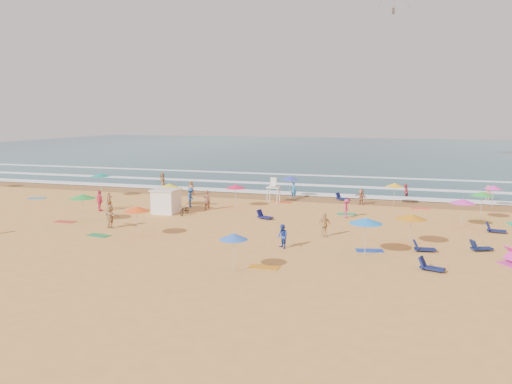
# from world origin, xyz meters

# --- Properties ---
(ground) EXTENTS (220.00, 220.00, 0.00)m
(ground) POSITION_xyz_m (0.00, 0.00, 0.00)
(ground) COLOR gold
(ground) RESTS_ON ground
(ocean) EXTENTS (220.00, 140.00, 0.18)m
(ocean) POSITION_xyz_m (0.00, 84.00, 0.00)
(ocean) COLOR #0C4756
(ocean) RESTS_ON ground
(wet_sand) EXTENTS (220.00, 220.00, 0.00)m
(wet_sand) POSITION_xyz_m (0.00, 12.50, 0.01)
(wet_sand) COLOR olive
(wet_sand) RESTS_ON ground
(surf_foam) EXTENTS (200.00, 18.70, 0.05)m
(surf_foam) POSITION_xyz_m (0.00, 21.32, 0.10)
(surf_foam) COLOR white
(surf_foam) RESTS_ON ground
(cabana) EXTENTS (2.00, 2.00, 2.00)m
(cabana) POSITION_xyz_m (-4.68, 1.38, 1.00)
(cabana) COLOR white
(cabana) RESTS_ON ground
(cabana_roof) EXTENTS (2.20, 2.20, 0.12)m
(cabana_roof) POSITION_xyz_m (-4.68, 1.38, 2.06)
(cabana_roof) COLOR silver
(cabana_roof) RESTS_ON cabana
(bicycle) EXTENTS (0.60, 1.67, 0.87)m
(bicycle) POSITION_xyz_m (-2.78, 1.08, 0.44)
(bicycle) COLOR black
(bicycle) RESTS_ON ground
(lifeguard_stand) EXTENTS (1.20, 1.20, 2.10)m
(lifeguard_stand) POSITION_xyz_m (2.98, 9.20, 1.05)
(lifeguard_stand) COLOR white
(lifeguard_stand) RESTS_ON ground
(beach_umbrellas) EXTENTS (56.76, 27.93, 0.76)m
(beach_umbrellas) POSITION_xyz_m (-0.34, 0.61, 2.06)
(beach_umbrellas) COLOR green
(beach_umbrellas) RESTS_ON ground
(loungers) EXTENTS (46.87, 23.29, 0.34)m
(loungers) POSITION_xyz_m (6.07, -2.83, 0.17)
(loungers) COLOR #101652
(loungers) RESTS_ON ground
(towels) EXTENTS (39.82, 24.47, 0.03)m
(towels) POSITION_xyz_m (-0.18, -0.97, 0.01)
(towels) COLOR #AE1526
(towels) RESTS_ON ground
(beachgoers) EXTENTS (45.02, 28.56, 2.15)m
(beachgoers) POSITION_xyz_m (0.74, 4.26, 0.81)
(beachgoers) COLOR #E33862
(beachgoers) RESTS_ON ground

